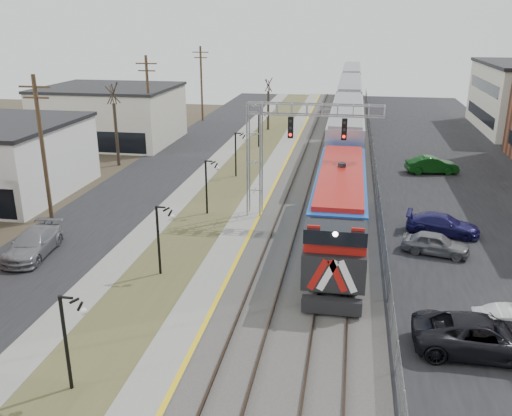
# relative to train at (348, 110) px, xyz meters

# --- Properties ---
(street_west) EXTENTS (7.00, 120.00, 0.04)m
(street_west) POSITION_rel_train_xyz_m (-17.00, -24.31, -2.90)
(street_west) COLOR black
(street_west) RESTS_ON ground
(sidewalk) EXTENTS (2.00, 120.00, 0.08)m
(sidewalk) POSITION_rel_train_xyz_m (-12.50, -24.31, -2.88)
(sidewalk) COLOR gray
(sidewalk) RESTS_ON ground
(grass_median) EXTENTS (4.00, 120.00, 0.06)m
(grass_median) POSITION_rel_train_xyz_m (-9.50, -24.31, -2.89)
(grass_median) COLOR #4C4D29
(grass_median) RESTS_ON ground
(platform) EXTENTS (2.00, 120.00, 0.24)m
(platform) POSITION_rel_train_xyz_m (-6.50, -24.31, -2.80)
(platform) COLOR gray
(platform) RESTS_ON ground
(ballast_bed) EXTENTS (8.00, 120.00, 0.20)m
(ballast_bed) POSITION_rel_train_xyz_m (-1.50, -24.31, -2.82)
(ballast_bed) COLOR #595651
(ballast_bed) RESTS_ON ground
(parking_lot) EXTENTS (16.00, 120.00, 0.04)m
(parking_lot) POSITION_rel_train_xyz_m (10.50, -24.31, -2.90)
(parking_lot) COLOR black
(parking_lot) RESTS_ON ground
(platform_edge) EXTENTS (0.24, 120.00, 0.01)m
(platform_edge) POSITION_rel_train_xyz_m (-5.62, -24.31, -2.67)
(platform_edge) COLOR gold
(platform_edge) RESTS_ON platform
(track_near) EXTENTS (1.58, 120.00, 0.15)m
(track_near) POSITION_rel_train_xyz_m (-3.50, -24.31, -2.64)
(track_near) COLOR #2D2119
(track_near) RESTS_ON ballast_bed
(track_far) EXTENTS (1.58, 120.00, 0.15)m
(track_far) POSITION_rel_train_xyz_m (-0.00, -24.31, -2.64)
(track_far) COLOR #2D2119
(track_far) RESTS_ON ballast_bed
(train) EXTENTS (3.00, 85.85, 5.33)m
(train) POSITION_rel_train_xyz_m (0.00, 0.00, 0.00)
(train) COLOR #1446A4
(train) RESTS_ON ground
(signal_gantry) EXTENTS (9.00, 1.07, 8.15)m
(signal_gantry) POSITION_rel_train_xyz_m (-4.28, -31.32, 2.67)
(signal_gantry) COLOR gray
(signal_gantry) RESTS_ON ground
(lampposts) EXTENTS (0.14, 62.14, 4.00)m
(lampposts) POSITION_rel_train_xyz_m (-9.50, -41.02, -0.92)
(lampposts) COLOR black
(lampposts) RESTS_ON ground
(utility_poles) EXTENTS (0.28, 80.28, 10.00)m
(utility_poles) POSITION_rel_train_xyz_m (-20.00, -34.31, 2.08)
(utility_poles) COLOR #4C3823
(utility_poles) RESTS_ON ground
(fence) EXTENTS (0.04, 120.00, 1.60)m
(fence) POSITION_rel_train_xyz_m (2.70, -24.31, -2.12)
(fence) COLOR gray
(fence) RESTS_ON ground
(bare_trees) EXTENTS (12.30, 42.30, 5.95)m
(bare_trees) POSITION_rel_train_xyz_m (-18.16, -20.40, -0.22)
(bare_trees) COLOR #382D23
(bare_trees) RESTS_ON ground
(car_lot_c) EXTENTS (5.79, 2.70, 1.61)m
(car_lot_c) POSITION_rel_train_xyz_m (6.35, -46.14, -2.12)
(car_lot_c) COLOR black
(car_lot_c) RESTS_ON ground
(car_lot_d) EXTENTS (4.90, 2.70, 1.35)m
(car_lot_d) POSITION_rel_train_xyz_m (6.68, -32.49, -2.25)
(car_lot_d) COLOR #19164D
(car_lot_d) RESTS_ON ground
(car_lot_e) EXTENTS (4.16, 2.42, 1.33)m
(car_lot_e) POSITION_rel_train_xyz_m (5.80, -35.86, -2.25)
(car_lot_e) COLOR slate
(car_lot_e) RESTS_ON ground
(car_lot_f) EXTENTS (4.83, 2.35, 1.52)m
(car_lot_f) POSITION_rel_train_xyz_m (7.88, -17.13, -2.16)
(car_lot_f) COLOR #0B3B0F
(car_lot_f) RESTS_ON ground
(car_street_b) EXTENTS (2.66, 5.32, 1.48)m
(car_street_b) POSITION_rel_train_xyz_m (-17.75, -40.22, -2.18)
(car_street_b) COLOR gray
(car_street_b) RESTS_ON ground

